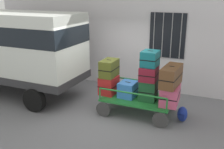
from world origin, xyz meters
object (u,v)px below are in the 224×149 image
suitcase_left_bottom (109,85)px  luggage_cart (138,101)px  van (13,45)px  suitcase_midright_bottom (170,94)px  suitcase_center_bottom (149,90)px  suitcase_center_top (150,59)px  suitcase_midleft_bottom (128,89)px  suitcase_left_middle (109,68)px  suitcase_center_middle (149,74)px  suitcase_midright_middle (171,76)px  backpack (182,114)px

suitcase_left_bottom → luggage_cart: bearing=1.5°
van → suitcase_midright_bottom: (5.27, 0.20, -0.98)m
suitcase_center_bottom → suitcase_center_top: 0.90m
suitcase_midleft_bottom → suitcase_center_bottom: size_ratio=0.97×
suitcase_left_middle → suitcase_center_bottom: (1.22, 0.01, -0.49)m
suitcase_left_bottom → suitcase_center_top: suitcase_center_top is taller
luggage_cart → suitcase_center_bottom: (0.30, 0.01, 0.38)m
suitcase_center_bottom → suitcase_center_middle: size_ratio=1.04×
van → suitcase_center_bottom: 4.76m
suitcase_midleft_bottom → suitcase_midright_bottom: bearing=2.5°
luggage_cart → suitcase_center_middle: (0.30, -0.03, 0.87)m
suitcase_center_middle → suitcase_midright_middle: (0.61, 0.02, 0.00)m
van → suitcase_center_top: van is taller
suitcase_left_bottom → suitcase_center_middle: (1.22, -0.01, 0.51)m
suitcase_left_middle → suitcase_midleft_bottom: bearing=-2.6°
luggage_cart → suitcase_midright_middle: suitcase_midright_middle is taller
suitcase_left_bottom → suitcase_center_top: size_ratio=1.12×
suitcase_center_bottom → backpack: bearing=-2.2°
van → suitcase_midright_middle: (5.27, 0.16, -0.45)m
van → suitcase_center_top: 4.67m
suitcase_center_bottom → suitcase_center_middle: 0.49m
suitcase_midleft_bottom → suitcase_center_top: (0.61, 0.04, 0.97)m
suitcase_center_top → suitcase_center_middle: bearing=-90.0°
luggage_cart → suitcase_midleft_bottom: suitcase_midleft_bottom is taller
suitcase_midright_middle → suitcase_left_bottom: bearing=-179.6°
van → suitcase_center_bottom: bearing=2.2°
suitcase_midleft_bottom → suitcase_midright_bottom: suitcase_midright_bottom is taller
suitcase_midright_bottom → suitcase_midright_middle: size_ratio=0.95×
suitcase_center_bottom → backpack: (0.98, -0.04, -0.55)m
luggage_cart → suitcase_left_bottom: (-0.91, -0.02, 0.35)m
suitcase_left_middle → luggage_cart: bearing=-0.1°
luggage_cart → backpack: 1.30m
luggage_cart → suitcase_left_middle: 1.26m
van → suitcase_center_bottom: size_ratio=8.20×
van → luggage_cart: bearing=2.3°
suitcase_center_top → suitcase_midleft_bottom: bearing=-175.9°
suitcase_left_bottom → suitcase_center_middle: suitcase_center_middle is taller
suitcase_midleft_bottom → suitcase_center_top: 1.15m
backpack → suitcase_midright_middle: bearing=177.1°
suitcase_midright_middle → backpack: (0.37, -0.02, -1.04)m
suitcase_midleft_bottom → backpack: suitcase_midleft_bottom is taller
suitcase_left_middle → van: bearing=-177.1°
suitcase_center_bottom → van: bearing=-177.8°
suitcase_left_middle → suitcase_center_middle: 1.22m
suitcase_center_top → backpack: size_ratio=1.22×
backpack → van: bearing=-178.6°
suitcase_midright_middle → backpack: suitcase_midright_middle is taller
suitcase_midleft_bottom → suitcase_center_top: bearing=4.1°
suitcase_left_middle → backpack: suitcase_left_middle is taller
suitcase_midright_middle → suitcase_center_bottom: bearing=178.3°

